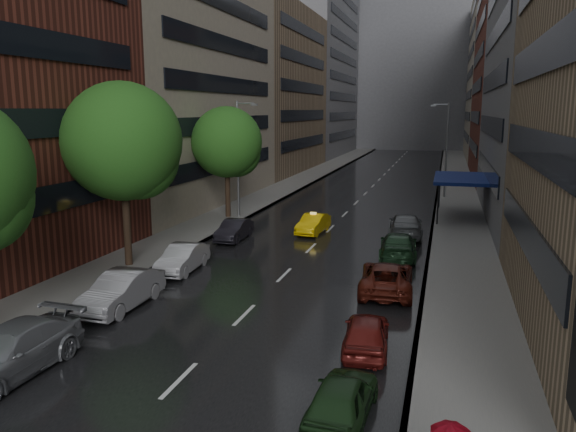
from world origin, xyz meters
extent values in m
cube|color=black|center=(0.00, 50.00, 0.01)|extent=(14.00, 140.00, 0.01)
cube|color=gray|center=(-9.00, 50.00, 0.07)|extent=(4.00, 140.00, 0.15)
cube|color=gray|center=(9.00, 50.00, 0.07)|extent=(4.00, 140.00, 0.15)
cube|color=gray|center=(-15.00, 36.00, 17.00)|extent=(8.00, 28.00, 34.00)
cube|color=#937A5B|center=(-15.00, 64.00, 11.00)|extent=(8.00, 28.00, 22.00)
cube|color=slate|center=(-15.00, 94.00, 19.00)|extent=(8.00, 32.00, 38.00)
cube|color=slate|center=(15.00, 36.00, 12.00)|extent=(8.00, 28.00, 24.00)
cube|color=maroon|center=(15.00, 64.00, 18.00)|extent=(8.00, 28.00, 36.00)
cube|color=gray|center=(15.00, 94.00, 14.00)|extent=(8.00, 32.00, 28.00)
cube|color=slate|center=(0.00, 118.00, 16.00)|extent=(40.00, 14.00, 32.00)
cylinder|color=#382619|center=(-8.60, 15.18, 2.73)|extent=(0.40, 0.40, 5.47)
sphere|color=#1E5116|center=(-8.60, 15.18, 6.84)|extent=(6.25, 6.25, 6.25)
cylinder|color=#382619|center=(-8.60, 29.75, 2.40)|extent=(0.40, 0.40, 4.80)
sphere|color=#1E5116|center=(-8.60, 29.75, 6.01)|extent=(5.49, 5.49, 5.49)
imported|color=yellow|center=(-0.86, 26.24, 0.67)|extent=(1.76, 4.17, 1.34)
imported|color=slate|center=(-5.40, 2.84, 0.79)|extent=(2.46, 5.57, 1.59)
imported|color=gray|center=(-5.40, 9.38, 0.79)|extent=(1.73, 4.83, 1.58)
imported|color=#A5A5AA|center=(-5.40, 15.24, 0.71)|extent=(1.73, 4.41, 1.43)
imported|color=black|center=(-5.40, 22.79, 0.68)|extent=(1.49, 4.12, 1.35)
imported|color=#193518|center=(5.40, 3.08, 0.67)|extent=(1.74, 4.00, 1.34)
imported|color=maroon|center=(5.40, 7.87, 0.67)|extent=(1.90, 4.03, 1.33)
imported|color=#501910|center=(5.40, 14.68, 0.72)|extent=(2.74, 5.32, 1.44)
imported|color=#1C3E22|center=(5.40, 21.09, 0.74)|extent=(2.45, 5.26, 1.49)
imported|color=slate|center=(5.40, 26.80, 0.79)|extent=(2.66, 5.61, 1.58)
cylinder|color=gray|center=(-7.80, 30.00, 4.65)|extent=(0.18, 0.18, 9.00)
cube|color=gray|center=(-6.40, 30.00, 8.85)|extent=(0.50, 0.22, 0.16)
cylinder|color=gray|center=(7.80, 45.00, 4.65)|extent=(0.18, 0.18, 9.00)
cube|color=gray|center=(6.40, 45.00, 8.85)|extent=(0.50, 0.22, 0.16)
cube|color=navy|center=(9.00, 35.00, 3.15)|extent=(4.00, 8.00, 0.25)
cylinder|color=black|center=(7.40, 31.20, 1.65)|extent=(0.12, 0.12, 3.00)
cylinder|color=black|center=(7.40, 38.80, 1.65)|extent=(0.12, 0.12, 3.00)
camera|label=1|loc=(7.83, -10.98, 8.47)|focal=35.00mm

